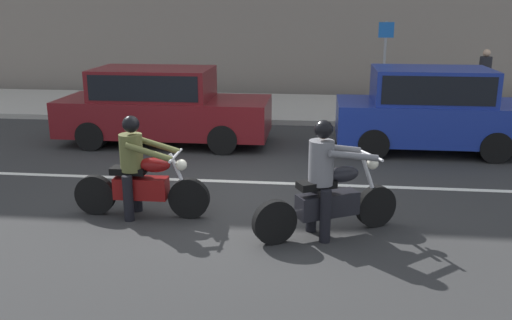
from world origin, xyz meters
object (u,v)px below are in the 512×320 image
motorcycle_with_rider_gray (327,189)px  pedestrian_bystander (484,75)px  motorcycle_with_rider_olive (140,176)px  parked_hatchback_cobalt_blue (429,109)px  parked_sedan_maroon (161,105)px  street_sign_post (385,55)px

motorcycle_with_rider_gray → pedestrian_bystander: 10.32m
pedestrian_bystander → motorcycle_with_rider_gray: bearing=-116.1°
motorcycle_with_rider_olive → parked_hatchback_cobalt_blue: bearing=41.5°
parked_hatchback_cobalt_blue → motorcycle_with_rider_olive: bearing=-138.5°
motorcycle_with_rider_gray → parked_hatchback_cobalt_blue: 5.29m
motorcycle_with_rider_gray → motorcycle_with_rider_olive: (-2.77, 0.40, -0.03)m
motorcycle_with_rider_gray → parked_sedan_maroon: parked_sedan_maroon is taller
parked_hatchback_cobalt_blue → pedestrian_bystander: size_ratio=2.25×
motorcycle_with_rider_olive → pedestrian_bystander: 11.48m
motorcycle_with_rider_gray → parked_sedan_maroon: size_ratio=0.42×
parked_hatchback_cobalt_blue → pedestrian_bystander: 5.03m
parked_sedan_maroon → parked_hatchback_cobalt_blue: parked_hatchback_cobalt_blue is taller
motorcycle_with_rider_gray → motorcycle_with_rider_olive: size_ratio=0.96×
street_sign_post → parked_hatchback_cobalt_blue: bearing=-84.5°
motorcycle_with_rider_gray → motorcycle_with_rider_olive: motorcycle_with_rider_gray is taller
motorcycle_with_rider_olive → parked_sedan_maroon: parked_sedan_maroon is taller
street_sign_post → motorcycle_with_rider_gray: bearing=-100.3°
motorcycle_with_rider_gray → pedestrian_bystander: pedestrian_bystander is taller
motorcycle_with_rider_gray → parked_hatchback_cobalt_blue: size_ratio=0.51×
pedestrian_bystander → motorcycle_with_rider_olive: bearing=-129.5°
parked_hatchback_cobalt_blue → pedestrian_bystander: bearing=62.4°
motorcycle_with_rider_olive → pedestrian_bystander: (7.30, 8.85, 0.52)m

